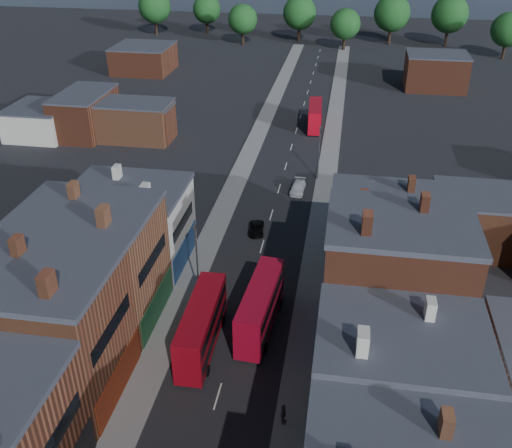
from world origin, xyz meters
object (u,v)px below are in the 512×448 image
(bus_1, at_px, (260,306))
(bus_0, at_px, (201,326))
(car_3, at_px, (298,187))
(ped_3, at_px, (283,414))
(bus_2, at_px, (315,115))
(car_2, at_px, (256,229))

(bus_1, bearing_deg, bus_0, -137.93)
(bus_1, height_order, car_3, bus_1)
(bus_0, bearing_deg, bus_1, 36.90)
(ped_3, bearing_deg, bus_0, 53.78)
(ped_3, bearing_deg, bus_1, 23.58)
(bus_2, bearing_deg, car_3, -94.06)
(bus_2, xyz_separation_m, car_2, (-4.29, -38.90, -1.78))
(bus_2, height_order, car_2, bus_2)
(bus_0, xyz_separation_m, ped_3, (8.43, -7.62, -1.44))
(bus_0, relative_size, bus_1, 1.00)
(car_3, bearing_deg, ped_3, -83.49)
(car_3, bearing_deg, bus_0, -96.80)
(bus_1, xyz_separation_m, car_3, (0.63, 29.98, -1.83))
(bus_2, xyz_separation_m, ped_3, (2.64, -68.02, -1.24))
(bus_1, bearing_deg, ped_3, -67.99)
(bus_2, relative_size, car_2, 2.61)
(bus_1, distance_m, ped_3, 12.00)
(bus_0, relative_size, car_3, 2.34)
(bus_2, height_order, ped_3, bus_2)
(bus_1, bearing_deg, car_3, 93.12)
(bus_1, relative_size, car_2, 2.82)
(bus_0, distance_m, ped_3, 11.46)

